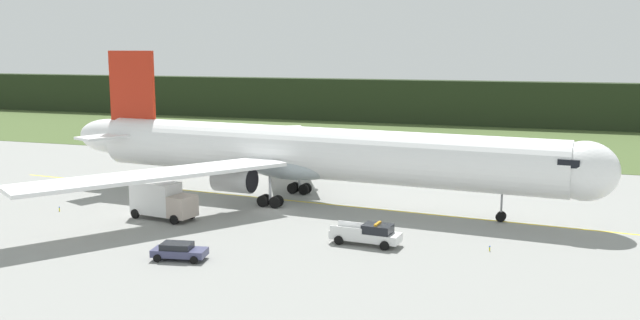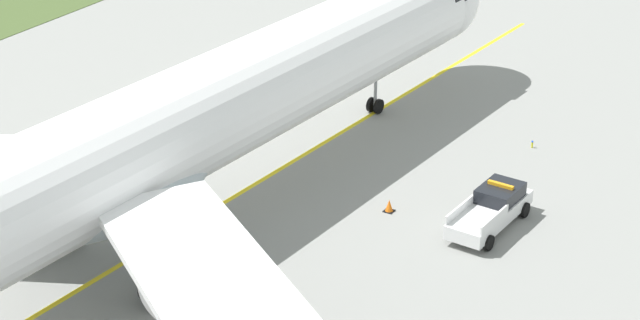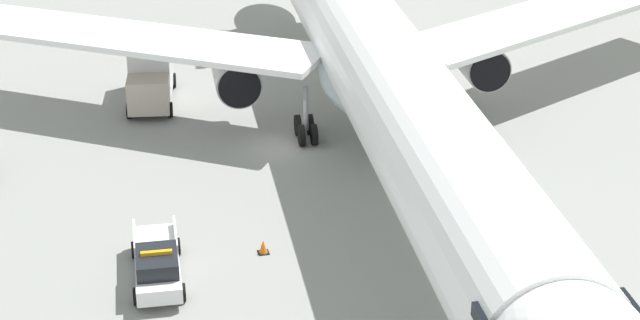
# 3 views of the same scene
# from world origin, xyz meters

# --- Properties ---
(ground) EXTENTS (320.00, 320.00, 0.00)m
(ground) POSITION_xyz_m (0.00, 0.00, 0.00)
(ground) COLOR gray
(taxiway_centerline_main) EXTENTS (79.43, 7.15, 0.01)m
(taxiway_centerline_main) POSITION_xyz_m (3.09, 4.63, 0.00)
(taxiway_centerline_main) COLOR yellow
(taxiway_centerline_main) RESTS_ON ground
(airliner) EXTENTS (59.84, 51.98, 15.65)m
(airliner) POSITION_xyz_m (2.33, 4.70, 5.17)
(airliner) COLOR white
(airliner) RESTS_ON ground
(ops_pickup_truck) EXTENTS (5.94, 2.57, 1.94)m
(ops_pickup_truck) POSITION_xyz_m (12.15, -8.35, 0.90)
(ops_pickup_truck) COLOR silver
(ops_pickup_truck) RESTS_ON ground
(apron_cone) EXTENTS (0.51, 0.51, 0.64)m
(apron_cone) POSITION_xyz_m (10.98, -3.42, 0.31)
(apron_cone) COLOR black
(apron_cone) RESTS_ON ground
(taxiway_edge_light_east) EXTENTS (0.12, 0.12, 0.44)m
(taxiway_edge_light_east) POSITION_xyz_m (21.79, -7.00, 0.24)
(taxiway_edge_light_east) COLOR yellow
(taxiway_edge_light_east) RESTS_ON ground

